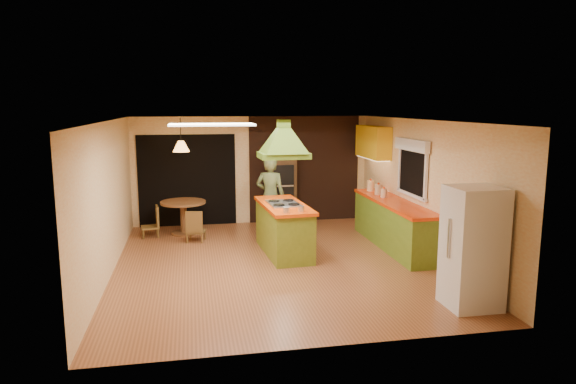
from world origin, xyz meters
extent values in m
plane|color=#965631|center=(0.00, 0.00, 0.00)|extent=(6.50, 6.50, 0.00)
plane|color=beige|center=(0.00, 3.25, 1.25)|extent=(5.50, 0.00, 5.50)
plane|color=beige|center=(0.00, -3.25, 1.25)|extent=(5.50, 0.00, 5.50)
plane|color=beige|center=(-2.75, 0.00, 1.25)|extent=(0.00, 6.50, 6.50)
plane|color=beige|center=(2.75, 0.00, 1.25)|extent=(0.00, 6.50, 6.50)
plane|color=silver|center=(0.00, 0.00, 2.50)|extent=(6.50, 6.50, 0.00)
cube|color=#381E14|center=(1.25, 3.23, 1.25)|extent=(2.64, 0.03, 2.50)
cube|color=black|center=(-1.50, 3.23, 1.05)|extent=(2.20, 0.03, 2.10)
cube|color=olive|center=(2.45, 0.60, 0.43)|extent=(0.58, 3.00, 0.86)
cube|color=#E53807|center=(2.45, 0.60, 0.89)|extent=(0.62, 3.05, 0.06)
cube|color=yellow|center=(2.57, 2.20, 1.95)|extent=(0.34, 1.40, 0.70)
cube|color=black|center=(2.72, 0.40, 1.55)|extent=(0.03, 1.16, 0.96)
cube|color=white|center=(2.67, 0.40, 2.02)|extent=(0.10, 1.35, 0.22)
cube|color=white|center=(-1.10, -1.20, 2.48)|extent=(1.20, 0.60, 0.03)
cube|color=olive|center=(0.26, 0.58, 0.44)|extent=(0.82, 1.86, 0.89)
cube|color=#E94507|center=(0.26, 0.58, 0.92)|extent=(0.89, 1.94, 0.06)
cube|color=silver|center=(0.26, 0.58, 0.95)|extent=(0.60, 0.83, 0.02)
cube|color=#567C1F|center=(0.26, 0.58, 1.85)|extent=(0.92, 0.68, 0.11)
pyramid|color=#567C1F|center=(0.26, 0.58, 2.35)|extent=(0.92, 0.68, 0.45)
cube|color=#567C1F|center=(0.26, 0.58, 2.43)|extent=(0.22, 0.22, 0.15)
imported|color=#454F2A|center=(0.21, 1.88, 0.86)|extent=(0.74, 0.63, 1.71)
cube|color=white|center=(2.34, -2.45, 0.84)|extent=(0.69, 0.66, 1.68)
cube|color=#452B16|center=(0.64, 2.95, 0.90)|extent=(0.61, 0.60, 1.80)
cube|color=black|center=(0.64, 2.65, 1.20)|extent=(0.46, 0.04, 0.45)
cube|color=black|center=(0.64, 2.65, 0.70)|extent=(0.46, 0.04, 0.45)
cylinder|color=brown|center=(-1.60, 2.40, 0.70)|extent=(0.96, 0.96, 0.05)
cylinder|color=brown|center=(-1.60, 2.40, 0.36)|extent=(0.14, 0.14, 0.67)
cylinder|color=brown|center=(-1.60, 2.40, 0.03)|extent=(0.54, 0.54, 0.05)
cone|color=#FF9E3F|center=(-1.60, 2.40, 1.90)|extent=(0.44, 0.44, 0.23)
cylinder|color=#FBF0CA|center=(2.40, 1.81, 1.03)|extent=(0.19, 0.19, 0.22)
cylinder|color=beige|center=(2.40, 1.34, 1.03)|extent=(0.19, 0.19, 0.21)
cylinder|color=beige|center=(2.40, 1.03, 1.01)|extent=(0.15, 0.15, 0.17)
camera|label=1|loc=(-1.41, -8.62, 2.77)|focal=32.00mm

